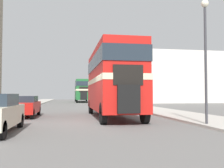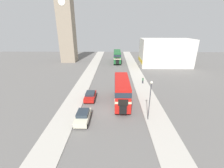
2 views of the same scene
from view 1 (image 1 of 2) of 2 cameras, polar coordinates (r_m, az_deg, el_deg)
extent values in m
plane|color=slate|center=(13.01, -5.58, -8.94)|extent=(120.00, 120.00, 0.00)
cube|color=#B7B2A8|center=(15.08, 21.19, -7.66)|extent=(3.50, 120.00, 0.12)
cube|color=red|center=(16.18, 0.00, -2.85)|extent=(2.43, 9.03, 1.68)
cube|color=beige|center=(16.20, 0.00, 0.65)|extent=(2.45, 9.08, 0.30)
cube|color=red|center=(16.29, 0.00, 4.40)|extent=(2.38, 8.85, 1.83)
cube|color=#232D38|center=(16.30, 0.00, 4.72)|extent=(2.45, 8.94, 0.82)
cube|color=black|center=(11.66, 3.85, -3.45)|extent=(1.09, 0.20, 1.34)
cube|color=black|center=(11.82, 3.68, 2.07)|extent=(1.46, 0.12, 0.98)
cylinder|color=black|center=(12.45, -2.05, -6.73)|extent=(0.28, 1.09, 1.09)
cylinder|color=black|center=(12.91, 7.50, -6.56)|extent=(0.28, 1.09, 1.09)
cylinder|color=black|center=(19.58, -4.87, -5.13)|extent=(0.28, 1.09, 1.09)
cylinder|color=black|center=(19.87, 1.33, -5.10)|extent=(0.28, 1.09, 1.09)
cube|color=#1E602D|center=(48.19, -6.86, -2.55)|extent=(2.53, 10.48, 1.59)
cube|color=beige|center=(48.20, -6.85, -1.43)|extent=(2.55, 10.54, 0.29)
cube|color=#1E602D|center=(48.22, -6.85, -0.23)|extent=(2.48, 10.27, 1.74)
cube|color=#232D38|center=(48.23, -6.85, -0.12)|extent=(2.55, 10.38, 0.78)
cube|color=black|center=(42.86, -6.50, -2.69)|extent=(1.14, 0.20, 1.28)
cube|color=black|center=(43.01, -6.50, -1.25)|extent=(1.52, 0.12, 0.93)
cylinder|color=black|center=(43.79, -8.05, -3.57)|extent=(0.28, 1.09, 1.09)
cylinder|color=black|center=(43.91, -5.11, -3.58)|extent=(0.28, 1.09, 1.09)
cylinder|color=black|center=(52.42, -8.33, -3.37)|extent=(0.28, 1.09, 1.09)
cylinder|color=black|center=(52.52, -5.87, -3.38)|extent=(0.28, 1.09, 1.09)
cylinder|color=black|center=(9.03, -23.88, -9.63)|extent=(0.20, 0.64, 0.64)
cylinder|color=black|center=(12.08, -20.21, -7.79)|extent=(0.20, 0.64, 0.64)
cube|color=red|center=(17.38, -19.63, -5.06)|extent=(1.79, 4.02, 0.69)
cube|color=#232D38|center=(17.52, -19.52, -3.25)|extent=(1.58, 2.09, 0.40)
cylinder|color=black|center=(16.03, -23.44, -6.36)|extent=(0.20, 0.64, 0.64)
cylinder|color=black|center=(15.74, -17.76, -6.53)|extent=(0.20, 0.64, 0.64)
cylinder|color=black|center=(19.08, -21.20, -5.73)|extent=(0.20, 0.64, 0.64)
cylinder|color=black|center=(18.83, -16.43, -5.84)|extent=(0.20, 0.64, 0.64)
cylinder|color=#282833|center=(26.64, 7.83, -4.49)|extent=(0.14, 0.14, 0.75)
cylinder|color=#282833|center=(26.69, 8.18, -4.48)|extent=(0.14, 0.14, 0.75)
cylinder|color=#336B42|center=(26.65, 7.99, -3.04)|extent=(0.31, 0.31, 0.59)
sphere|color=beige|center=(26.65, 7.99, -2.19)|extent=(0.20, 0.20, 0.20)
cylinder|color=#38383D|center=(12.55, 20.64, 4.08)|extent=(0.12, 0.12, 5.50)
sphere|color=#EFEACC|center=(13.20, 20.44, 16.83)|extent=(0.36, 0.36, 0.36)
cube|color=silver|center=(46.73, 13.54, 1.36)|extent=(16.39, 8.28, 8.94)
cube|color=gold|center=(44.03, 3.65, -1.74)|extent=(0.12, 7.87, 1.07)
camera|label=2|loc=(13.60, 158.19, 57.22)|focal=24.00mm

